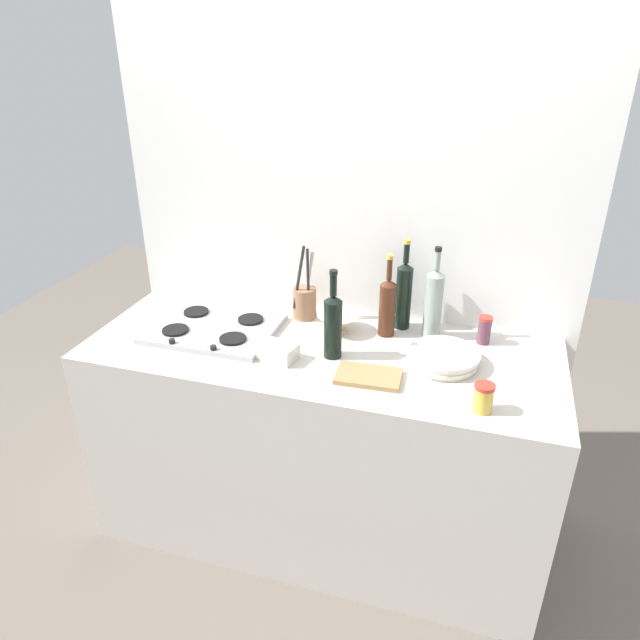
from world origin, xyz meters
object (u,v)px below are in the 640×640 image
object	(u,v)px
mixing_bowl	(338,322)
utensil_crock	(305,301)
stovetop_hob	(214,328)
wine_bottle_mid_left	(333,324)
wine_bottle_rightmost	(433,302)
condiment_jar_front	(483,398)
wine_bottle_mid_right	(404,294)
plate_stack	(443,358)
cutting_board	(369,376)
butter_dish	(276,351)
condiment_jar_rear	(484,330)
wine_bottle_leftmost	(387,306)

from	to	relation	value
mixing_bowl	utensil_crock	size ratio (longest dim) A/B	0.53
stovetop_hob	wine_bottle_mid_left	world-z (taller)	wine_bottle_mid_left
wine_bottle_rightmost	condiment_jar_front	bearing A→B (deg)	-64.20
mixing_bowl	utensil_crock	world-z (taller)	utensil_crock
mixing_bowl	utensil_crock	bearing A→B (deg)	153.30
mixing_bowl	wine_bottle_mid_right	bearing A→B (deg)	25.67
plate_stack	cutting_board	world-z (taller)	plate_stack
mixing_bowl	butter_dish	size ratio (longest dim) A/B	1.10
condiment_jar_rear	mixing_bowl	bearing A→B (deg)	-172.86
wine_bottle_mid_left	utensil_crock	distance (m)	0.35
stovetop_hob	plate_stack	bearing A→B (deg)	0.48
condiment_jar_front	condiment_jar_rear	size ratio (longest dim) A/B	0.87
utensil_crock	condiment_jar_front	size ratio (longest dim) A/B	3.26
plate_stack	condiment_jar_front	xyz separation A→B (m)	(0.15, -0.26, 0.02)
mixing_bowl	cutting_board	distance (m)	0.37
condiment_jar_front	stovetop_hob	bearing A→B (deg)	166.80
plate_stack	utensil_crock	distance (m)	0.64
wine_bottle_mid_left	mixing_bowl	xyz separation A→B (m)	(-0.03, 0.20, -0.09)
plate_stack	condiment_jar_rear	bearing A→B (deg)	57.22
plate_stack	condiment_jar_rear	size ratio (longest dim) A/B	2.37
stovetop_hob	butter_dish	size ratio (longest dim) A/B	3.22
wine_bottle_mid_left	wine_bottle_rightmost	distance (m)	0.42
stovetop_hob	wine_bottle_mid_left	distance (m)	0.53
wine_bottle_mid_right	utensil_crock	world-z (taller)	wine_bottle_mid_right
mixing_bowl	butter_dish	world-z (taller)	mixing_bowl
wine_bottle_mid_right	wine_bottle_rightmost	size ratio (longest dim) A/B	1.00
wine_bottle_mid_right	butter_dish	xyz separation A→B (m)	(-0.40, -0.39, -0.12)
mixing_bowl	condiment_jar_rear	distance (m)	0.57
butter_dish	cutting_board	world-z (taller)	butter_dish
stovetop_hob	mixing_bowl	distance (m)	0.50
wine_bottle_mid_right	condiment_jar_front	xyz separation A→B (m)	(0.35, -0.51, -0.10)
wine_bottle_leftmost	utensil_crock	size ratio (longest dim) A/B	1.05
wine_bottle_mid_right	condiment_jar_rear	distance (m)	0.34
plate_stack	utensil_crock	xyz separation A→B (m)	(-0.60, 0.22, 0.05)
wine_bottle_leftmost	condiment_jar_front	xyz separation A→B (m)	(0.39, -0.43, -0.08)
mixing_bowl	condiment_jar_front	xyz separation A→B (m)	(0.58, -0.39, 0.01)
wine_bottle_mid_left	wine_bottle_mid_right	distance (m)	0.37
wine_bottle_mid_right	mixing_bowl	xyz separation A→B (m)	(-0.24, -0.11, -0.11)
wine_bottle_mid_right	utensil_crock	bearing A→B (deg)	-175.79
plate_stack	utensil_crock	bearing A→B (deg)	159.72
wine_bottle_leftmost	wine_bottle_mid_left	xyz separation A→B (m)	(-0.16, -0.23, 0.01)
wine_bottle_mid_left	wine_bottle_rightmost	bearing A→B (deg)	38.60
mixing_bowl	utensil_crock	xyz separation A→B (m)	(-0.17, 0.08, 0.04)
wine_bottle_rightmost	condiment_jar_rear	world-z (taller)	wine_bottle_rightmost
wine_bottle_rightmost	condiment_jar_rear	size ratio (longest dim) A/B	3.33
wine_bottle_rightmost	utensil_crock	world-z (taller)	wine_bottle_rightmost
wine_bottle_rightmost	utensil_crock	xyz separation A→B (m)	(-0.53, 0.02, -0.07)
utensil_crock	wine_bottle_mid_right	bearing A→B (deg)	4.21
wine_bottle_leftmost	cutting_board	xyz separation A→B (m)	(0.01, -0.34, -0.12)
wine_bottle_rightmost	cutting_board	distance (m)	0.44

